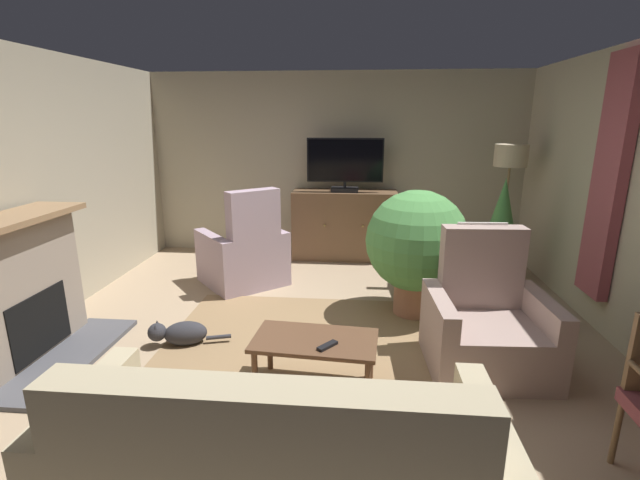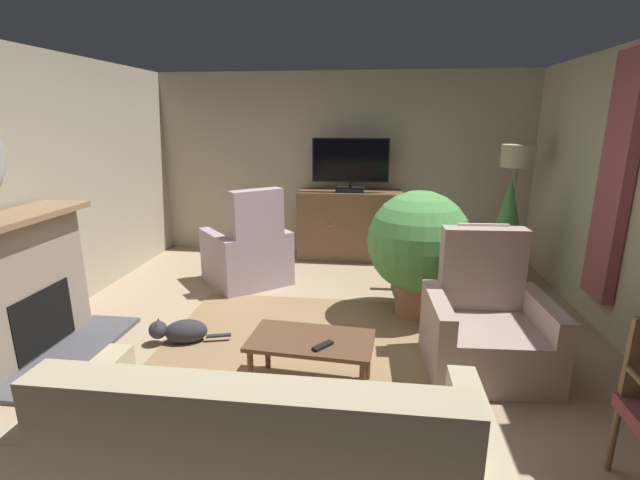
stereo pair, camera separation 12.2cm
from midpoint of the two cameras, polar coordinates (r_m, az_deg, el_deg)
name	(u,v)px [view 1 (the left image)]	position (r m, az deg, el deg)	size (l,w,h in m)	color
ground_plane	(315,345)	(4.18, -1.52, -13.15)	(5.93, 6.40, 0.04)	tan
wall_back	(335,165)	(6.65, 1.41, 9.48)	(5.93, 0.10, 2.60)	#B2A88E
wall_left	(9,196)	(4.87, -35.38, 4.60)	(0.10, 6.40, 2.60)	#B2A88E
curtain_panel_far	(609,179)	(4.79, 32.22, 6.53)	(0.10, 0.44, 2.19)	#A34C56
rug_central	(315,333)	(4.32, -1.53, -11.73)	(2.64, 1.65, 0.01)	#8E704C
fireplace	(18,294)	(4.47, -34.65, -5.72)	(0.82, 1.41, 1.22)	#4C4C51
tv_cabinet	(344,227)	(6.43, 2.56, 1.71)	(1.46, 0.51, 0.97)	#4A3523
television	(345,164)	(6.23, 2.63, 9.67)	(1.05, 0.20, 0.73)	black
coffee_table	(315,345)	(3.37, -1.72, -13.20)	(0.94, 0.56, 0.41)	brown
tv_remote	(327,346)	(3.23, -0.17, -13.28)	(0.17, 0.05, 0.02)	black
sofa_floral	(278,467)	(2.46, -6.93, -26.75)	(2.14, 0.88, 0.95)	tan
armchair_beside_cabinet	(486,326)	(3.90, 19.50, -10.25)	(0.97, 0.87, 1.13)	#A3897F
armchair_facing_sofa	(245,255)	(5.51, -10.19, -1.92)	(1.21, 1.21, 1.19)	#AD93A3
potted_plant_on_hearth_side	(429,268)	(5.49, 13.06, -3.50)	(0.70, 0.78, 0.96)	beige
potted_plant_leafy_by_curtain	(416,244)	(4.57, 11.39, -0.46)	(1.02, 1.02, 1.29)	#99664C
potted_plant_small_fern_corner	(501,228)	(5.67, 21.43, 1.40)	(0.50, 0.50, 1.31)	#99664C
cat	(181,333)	(4.28, -18.09, -11.18)	(0.71, 0.31, 0.24)	#2D2D33
floor_lamp	(510,164)	(6.13, 22.46, 8.95)	(0.40, 0.40, 1.65)	#4C4233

